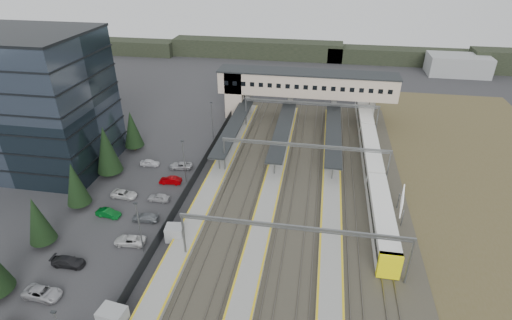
% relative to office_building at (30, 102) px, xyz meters
% --- Properties ---
extents(ground, '(220.00, 220.00, 0.00)m').
position_rel_office_building_xyz_m(ground, '(36.00, -12.00, -12.19)').
color(ground, '#2B2B2D').
rests_on(ground, ground).
extents(office_building, '(24.30, 18.30, 24.30)m').
position_rel_office_building_xyz_m(office_building, '(0.00, 0.00, 0.00)').
color(office_building, '#3A4657').
rests_on(office_building, ground).
extents(conifer_row, '(4.42, 49.82, 9.50)m').
position_rel_office_building_xyz_m(conifer_row, '(14.00, -15.86, -7.36)').
color(conifer_row, black).
rests_on(conifer_row, ground).
extents(car_park, '(10.64, 44.75, 1.29)m').
position_rel_office_building_xyz_m(car_park, '(22.56, -19.52, -11.57)').
color(car_park, silver).
rests_on(car_park, ground).
extents(lampposts, '(0.50, 53.25, 8.07)m').
position_rel_office_building_xyz_m(lampposts, '(28.00, -10.75, -7.86)').
color(lampposts, slate).
rests_on(lampposts, ground).
extents(fence, '(0.08, 90.00, 2.00)m').
position_rel_office_building_xyz_m(fence, '(29.50, -7.00, -11.19)').
color(fence, '#26282B').
rests_on(fence, ground).
extents(relay_cabin_near, '(3.11, 2.46, 2.39)m').
position_rel_office_building_xyz_m(relay_cabin_near, '(29.72, -31.67, -11.00)').
color(relay_cabin_near, gray).
rests_on(relay_cabin_near, ground).
extents(relay_cabin_far, '(2.67, 2.31, 2.24)m').
position_rel_office_building_xyz_m(relay_cabin_far, '(31.36, -16.77, -11.07)').
color(relay_cabin_far, gray).
rests_on(relay_cabin_far, ground).
extents(rail_corridor, '(34.00, 90.00, 0.92)m').
position_rel_office_building_xyz_m(rail_corridor, '(45.34, -7.00, -11.90)').
color(rail_corridor, '#333027').
rests_on(rail_corridor, ground).
extents(canopies, '(23.10, 30.00, 3.28)m').
position_rel_office_building_xyz_m(canopies, '(43.00, 15.00, -8.27)').
color(canopies, black).
rests_on(canopies, ground).
extents(footbridge, '(40.40, 6.40, 11.20)m').
position_rel_office_building_xyz_m(footbridge, '(43.70, 30.00, -4.26)').
color(footbridge, beige).
rests_on(footbridge, ground).
extents(gantries, '(28.40, 62.28, 7.17)m').
position_rel_office_building_xyz_m(gantries, '(48.00, -9.00, -6.20)').
color(gantries, slate).
rests_on(gantries, ground).
extents(train, '(2.86, 59.83, 3.60)m').
position_rel_office_building_xyz_m(train, '(60.00, 9.91, -10.14)').
color(train, white).
rests_on(train, ground).
extents(billboard, '(1.16, 5.30, 4.45)m').
position_rel_office_building_xyz_m(billboard, '(63.19, -6.25, -9.25)').
color(billboard, slate).
rests_on(billboard, ground).
extents(treeline_far, '(170.00, 19.00, 7.00)m').
position_rel_office_building_xyz_m(treeline_far, '(59.81, 80.28, -9.24)').
color(treeline_far, black).
rests_on(treeline_far, ground).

